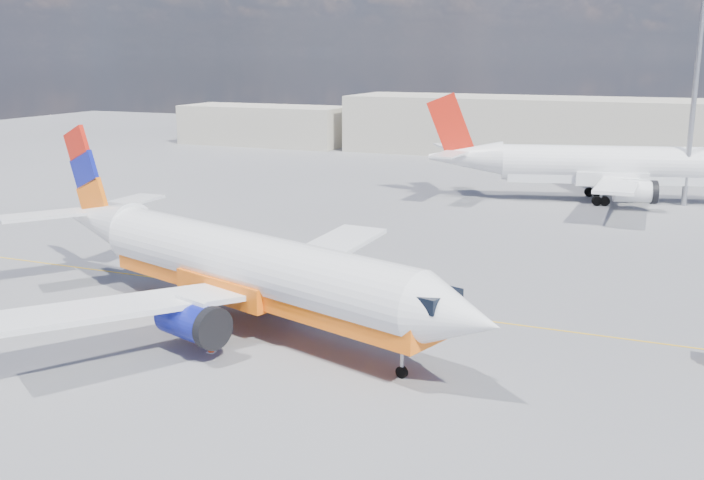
% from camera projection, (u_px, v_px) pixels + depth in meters
% --- Properties ---
extents(ground, '(240.00, 240.00, 0.00)m').
position_uv_depth(ground, '(351.00, 322.00, 41.99)').
color(ground, '#5D5D62').
rests_on(ground, ground).
extents(taxi_line, '(70.00, 0.15, 0.01)m').
position_uv_depth(taxi_line, '(371.00, 306.00, 44.68)').
color(taxi_line, gold).
rests_on(taxi_line, ground).
extents(terminal_main, '(70.00, 14.00, 8.00)m').
position_uv_depth(terminal_main, '(599.00, 129.00, 106.44)').
color(terminal_main, beige).
rests_on(terminal_main, ground).
extents(terminal_annex, '(26.00, 10.00, 6.00)m').
position_uv_depth(terminal_annex, '(265.00, 125.00, 122.79)').
color(terminal_annex, beige).
rests_on(terminal_annex, ground).
extents(main_jet, '(32.25, 24.50, 9.79)m').
position_uv_depth(main_jet, '(240.00, 265.00, 40.85)').
color(main_jet, white).
rests_on(main_jet, ground).
extents(second_jet, '(34.24, 26.16, 10.34)m').
position_uv_depth(second_jet, '(609.00, 166.00, 75.27)').
color(second_jet, white).
rests_on(second_jet, ground).
extents(traffic_cone, '(0.37, 0.37, 0.52)m').
position_uv_depth(traffic_cone, '(211.00, 347.00, 37.68)').
color(traffic_cone, white).
rests_on(traffic_cone, ground).
extents(floodlight_mast, '(1.64, 1.64, 22.41)m').
position_uv_depth(floodlight_mast, '(698.00, 60.00, 70.83)').
color(floodlight_mast, '#9B9BA3').
rests_on(floodlight_mast, ground).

